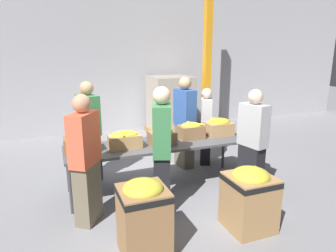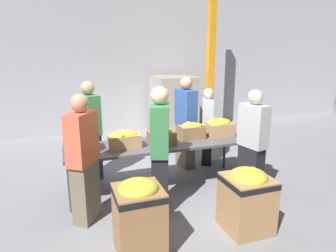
# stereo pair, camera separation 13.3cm
# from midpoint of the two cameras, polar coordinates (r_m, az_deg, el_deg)

# --- Properties ---
(ground_plane) EXTENTS (30.00, 30.00, 0.00)m
(ground_plane) POSITION_cam_midpoint_polar(r_m,az_deg,el_deg) (5.10, -2.33, -11.46)
(ground_plane) COLOR gray
(wall_back) EXTENTS (16.00, 0.08, 4.00)m
(wall_back) POSITION_cam_midpoint_polar(r_m,az_deg,el_deg) (8.35, -11.27, 12.52)
(wall_back) COLOR #A8A8AD
(wall_back) RESTS_ON ground_plane
(sorting_table) EXTENTS (2.95, 0.83, 0.76)m
(sorting_table) POSITION_cam_midpoint_polar(r_m,az_deg,el_deg) (4.83, -2.41, -3.77)
(sorting_table) COLOR #4C4C51
(sorting_table) RESTS_ON ground_plane
(banana_box_0) EXTENTS (0.47, 0.29, 0.28)m
(banana_box_0) POSITION_cam_midpoint_polar(r_m,az_deg,el_deg) (4.57, -17.18, -3.01)
(banana_box_0) COLOR olive
(banana_box_0) RESTS_ON sorting_table
(banana_box_1) EXTENTS (0.48, 0.30, 0.28)m
(banana_box_1) POSITION_cam_midpoint_polar(r_m,az_deg,el_deg) (4.59, -9.08, -2.52)
(banana_box_1) COLOR tan
(banana_box_1) RESTS_ON sorting_table
(banana_box_2) EXTENTS (0.40, 0.34, 0.27)m
(banana_box_2) POSITION_cam_midpoint_polar(r_m,az_deg,el_deg) (4.72, -1.96, -2.01)
(banana_box_2) COLOR olive
(banana_box_2) RESTS_ON sorting_table
(banana_box_3) EXTENTS (0.43, 0.29, 0.28)m
(banana_box_3) POSITION_cam_midpoint_polar(r_m,az_deg,el_deg) (5.05, 3.67, -0.78)
(banana_box_3) COLOR olive
(banana_box_3) RESTS_ON sorting_table
(banana_box_4) EXTENTS (0.46, 0.36, 0.30)m
(banana_box_4) POSITION_cam_midpoint_polar(r_m,az_deg,el_deg) (5.31, 8.94, -0.05)
(banana_box_4) COLOR tan
(banana_box_4) RESTS_ON sorting_table
(volunteer_0) EXTENTS (0.29, 0.49, 1.74)m
(volunteer_0) POSITION_cam_midpoint_polar(r_m,az_deg,el_deg) (5.69, 2.49, 0.53)
(volunteer_0) COLOR #6B604C
(volunteer_0) RESTS_ON ground_plane
(volunteer_1) EXTENTS (0.45, 0.50, 1.70)m
(volunteer_1) POSITION_cam_midpoint_polar(r_m,az_deg,el_deg) (3.97, -16.34, -6.48)
(volunteer_1) COLOR #6B604C
(volunteer_1) RESTS_ON ground_plane
(volunteer_2) EXTENTS (0.36, 0.45, 1.51)m
(volunteer_2) POSITION_cam_midpoint_polar(r_m,az_deg,el_deg) (5.92, 6.59, -0.14)
(volunteer_2) COLOR black
(volunteer_2) RESTS_ON ground_plane
(volunteer_3) EXTENTS (0.38, 0.52, 1.76)m
(volunteer_3) POSITION_cam_midpoint_polar(r_m,az_deg,el_deg) (4.08, -2.09, -4.88)
(volunteer_3) COLOR black
(volunteer_3) RESTS_ON ground_plane
(volunteer_4) EXTENTS (0.37, 0.51, 1.72)m
(volunteer_4) POSITION_cam_midpoint_polar(r_m,az_deg,el_deg) (5.31, -15.43, -1.08)
(volunteer_4) COLOR #2D3856
(volunteer_4) RESTS_ON ground_plane
(volunteer_5) EXTENTS (0.31, 0.48, 1.66)m
(volunteer_5) POSITION_cam_midpoint_polar(r_m,az_deg,el_deg) (4.76, 14.98, -3.22)
(volunteer_5) COLOR black
(volunteer_5) RESTS_ON ground_plane
(donation_bin_0) EXTENTS (0.52, 0.52, 0.88)m
(donation_bin_0) POSITION_cam_midpoint_polar(r_m,az_deg,el_deg) (3.41, -5.83, -16.61)
(donation_bin_0) COLOR olive
(donation_bin_0) RESTS_ON ground_plane
(donation_bin_1) EXTENTS (0.55, 0.55, 0.81)m
(donation_bin_1) POSITION_cam_midpoint_polar(r_m,az_deg,el_deg) (3.96, 14.27, -12.93)
(donation_bin_1) COLOR #A37A4C
(donation_bin_1) RESTS_ON ground_plane
(support_pillar) EXTENTS (0.18, 0.18, 4.00)m
(support_pillar) POSITION_cam_midpoint_polar(r_m,az_deg,el_deg) (8.04, 6.98, 12.63)
(support_pillar) COLOR orange
(support_pillar) RESTS_ON ground_plane
(pallet_stack_0) EXTENTS (1.09, 1.09, 1.45)m
(pallet_stack_0) POSITION_cam_midpoint_polar(r_m,az_deg,el_deg) (8.10, 0.14, 3.59)
(pallet_stack_0) COLOR olive
(pallet_stack_0) RESTS_ON ground_plane
(pallet_stack_1) EXTENTS (1.14, 1.14, 1.54)m
(pallet_stack_1) POSITION_cam_midpoint_polar(r_m,az_deg,el_deg) (8.05, -0.02, 3.86)
(pallet_stack_1) COLOR olive
(pallet_stack_1) RESTS_ON ground_plane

